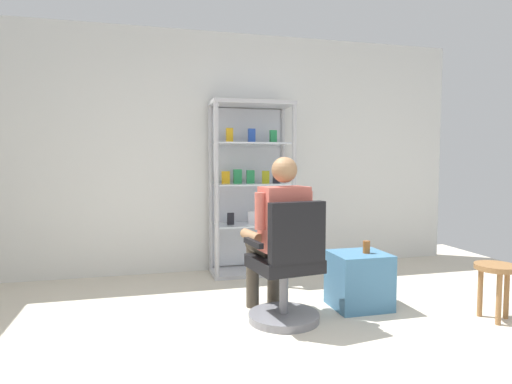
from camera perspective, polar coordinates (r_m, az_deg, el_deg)
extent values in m
cube|color=silver|center=(5.00, -5.91, 5.16)|extent=(6.00, 0.10, 2.70)
cylinder|color=#B7B7BC|center=(4.51, -5.23, 0.19)|extent=(0.05, 0.05, 1.90)
cylinder|color=#B7B7BC|center=(4.72, 5.01, 0.36)|extent=(0.05, 0.05, 1.90)
cylinder|color=#B7B7BC|center=(4.90, -5.99, 0.50)|extent=(0.05, 0.05, 1.90)
cylinder|color=#B7B7BC|center=(5.10, 3.50, 0.65)|extent=(0.05, 0.05, 1.90)
cube|color=#B7B7BC|center=(4.82, -0.60, 11.54)|extent=(0.90, 0.45, 0.04)
cube|color=#B7B7BC|center=(4.94, -0.59, -10.40)|extent=(0.90, 0.45, 0.04)
cube|color=silver|center=(5.00, -1.19, 0.59)|extent=(0.84, 0.02, 1.80)
cube|color=silver|center=(4.83, -0.59, -4.31)|extent=(0.82, 0.39, 0.02)
cube|color=black|center=(4.76, -3.37, -3.54)|extent=(0.07, 0.04, 0.13)
cube|color=silver|center=(4.81, -0.58, -3.40)|extent=(0.08, 0.05, 0.14)
cube|color=red|center=(4.85, 2.39, -3.25)|extent=(0.08, 0.04, 0.16)
cube|color=silver|center=(4.79, -0.60, 1.03)|extent=(0.82, 0.39, 0.02)
cube|color=gold|center=(4.76, -4.02, 1.92)|extent=(0.09, 0.05, 0.14)
cube|color=#268C4C|center=(4.79, -2.45, 2.06)|extent=(0.09, 0.05, 0.16)
cube|color=#268C4C|center=(4.81, -0.74, 2.02)|extent=(0.09, 0.04, 0.15)
cube|color=#999919|center=(4.79, 1.28, 1.97)|extent=(0.08, 0.04, 0.14)
cube|color=black|center=(4.85, 2.69, 1.88)|extent=(0.08, 0.04, 0.12)
cube|color=silver|center=(4.78, -0.60, 6.42)|extent=(0.82, 0.39, 0.02)
cube|color=gold|center=(4.75, -3.52, 7.47)|extent=(0.07, 0.05, 0.16)
cube|color=#264CB2|center=(4.81, -0.58, 7.43)|extent=(0.08, 0.04, 0.15)
cube|color=#268C4C|center=(4.81, 2.28, 7.32)|extent=(0.08, 0.05, 0.14)
cylinder|color=slate|center=(3.56, 3.67, -16.10)|extent=(0.56, 0.56, 0.06)
cylinder|color=slate|center=(3.49, 3.69, -12.94)|extent=(0.07, 0.07, 0.41)
cube|color=black|center=(3.43, 3.71, -9.34)|extent=(0.55, 0.55, 0.10)
cube|color=black|center=(3.19, 5.43, -5.33)|extent=(0.45, 0.14, 0.45)
cube|color=black|center=(3.52, 7.53, -6.04)|extent=(0.08, 0.30, 0.04)
cube|color=black|center=(3.29, -0.36, -6.72)|extent=(0.08, 0.30, 0.04)
cylinder|color=#3F382D|center=(3.63, 3.71, -6.98)|extent=(0.20, 0.42, 0.14)
cylinder|color=#3F382D|center=(3.87, 2.33, -10.54)|extent=(0.11, 0.11, 0.56)
cylinder|color=#3F382D|center=(3.54, 0.79, -7.24)|extent=(0.20, 0.42, 0.14)
cylinder|color=#3F382D|center=(3.79, -0.46, -10.85)|extent=(0.11, 0.11, 0.56)
cube|color=#BF594C|center=(3.37, 3.74, -3.54)|extent=(0.39, 0.27, 0.50)
sphere|color=#99704C|center=(3.34, 3.77, 2.94)|extent=(0.20, 0.20, 0.20)
cylinder|color=#BF594C|center=(3.45, 6.71, -2.20)|extent=(0.09, 0.09, 0.28)
cylinder|color=#99704C|center=(3.64, 5.27, -5.36)|extent=(0.12, 0.31, 0.08)
cylinder|color=#BF594C|center=(3.27, 0.61, -2.51)|extent=(0.09, 0.09, 0.28)
cylinder|color=#99704C|center=(3.47, -0.59, -5.81)|extent=(0.12, 0.31, 0.08)
cube|color=teal|center=(3.89, 13.41, -11.23)|extent=(0.47, 0.42, 0.47)
cylinder|color=brown|center=(3.82, 14.35, -7.04)|extent=(0.06, 0.06, 0.11)
cylinder|color=olive|center=(3.94, 29.09, -8.64)|extent=(0.32, 0.32, 0.04)
cylinder|color=olive|center=(4.06, 30.13, -11.51)|extent=(0.04, 0.04, 0.40)
cylinder|color=olive|center=(4.02, 27.44, -11.58)|extent=(0.04, 0.04, 0.40)
cylinder|color=olive|center=(3.89, 29.36, -12.19)|extent=(0.04, 0.04, 0.40)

